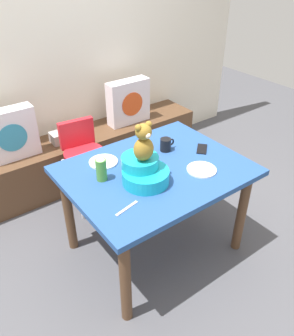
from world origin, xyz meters
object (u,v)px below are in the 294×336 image
(highchair, at_px, (84,155))
(book_stack, at_px, (62,137))
(dinner_plate_near, at_px, (202,170))
(dinner_plate_far, at_px, (103,162))
(pillow_floral_right, at_px, (128,102))
(dining_table, at_px, (156,181))
(coffee_mug, at_px, (166,145))
(infant_seat_teal, at_px, (144,171))
(pillow_floral_left, at_px, (10,135))
(teddy_bear, at_px, (144,143))
(ketchup_bottle, at_px, (101,168))
(cell_phone, at_px, (202,149))

(highchair, bearing_deg, book_stack, 90.37)
(dinner_plate_near, distance_m, dinner_plate_far, 0.68)
(pillow_floral_right, height_order, book_stack, pillow_floral_right)
(dining_table, bearing_deg, pillow_floral_right, 64.31)
(coffee_mug, xyz_separation_m, dinner_plate_near, (0.02, -0.35, -0.04))
(infant_seat_teal, bearing_deg, dinner_plate_far, 105.98)
(pillow_floral_left, bearing_deg, teddy_bear, -70.03)
(pillow_floral_right, distance_m, highchair, 0.86)
(pillow_floral_left, xyz_separation_m, ketchup_bottle, (0.25, -1.10, 0.15))
(pillow_floral_right, bearing_deg, infant_seat_teal, -119.81)
(dining_table, xyz_separation_m, teddy_bear, (-0.15, -0.07, 0.38))
(highchair, distance_m, teddy_bear, 0.99)
(dinner_plate_near, bearing_deg, highchair, 111.59)
(highchair, xyz_separation_m, cell_phone, (0.59, -0.78, 0.22))
(pillow_floral_right, xyz_separation_m, highchair, (-0.74, -0.42, -0.16))
(infant_seat_teal, xyz_separation_m, cell_phone, (0.58, 0.07, -0.07))
(infant_seat_teal, height_order, teddy_bear, teddy_bear)
(teddy_bear, bearing_deg, highchair, 90.52)
(pillow_floral_right, distance_m, dinner_plate_far, 1.25)
(highchair, xyz_separation_m, ketchup_bottle, (-0.20, -0.68, 0.31))
(ketchup_bottle, bearing_deg, cell_phone, -7.19)
(pillow_floral_left, height_order, ketchup_bottle, ketchup_bottle)
(infant_seat_teal, relative_size, teddy_bear, 1.32)
(dining_table, height_order, infant_seat_teal, infant_seat_teal)
(pillow_floral_right, relative_size, cell_phone, 3.06)
(highchair, distance_m, infant_seat_teal, 0.90)
(pillow_floral_left, bearing_deg, infant_seat_teal, -70.03)
(book_stack, bearing_deg, highchair, -89.63)
(highchair, bearing_deg, ketchup_bottle, -106.37)
(cell_phone, bearing_deg, pillow_floral_left, -0.93)
(dining_table, xyz_separation_m, dinner_plate_near, (0.23, -0.20, 0.11))
(dinner_plate_near, relative_size, dinner_plate_far, 1.00)
(pillow_floral_left, relative_size, dinner_plate_near, 2.20)
(pillow_floral_left, relative_size, teddy_bear, 1.76)
(book_stack, distance_m, teddy_bear, 1.39)
(highchair, bearing_deg, dinner_plate_far, -100.03)
(teddy_bear, bearing_deg, book_stack, 90.47)
(dinner_plate_far, bearing_deg, infant_seat_teal, -74.02)
(cell_phone, bearing_deg, ketchup_bottle, 40.85)
(pillow_floral_right, distance_m, infant_seat_teal, 1.47)
(cell_phone, bearing_deg, highchair, -5.02)
(pillow_floral_left, distance_m, coffee_mug, 1.34)
(dinner_plate_near, bearing_deg, book_stack, 105.45)
(teddy_bear, height_order, ketchup_bottle, teddy_bear)
(dinner_plate_near, xyz_separation_m, dinner_plate_far, (-0.48, 0.48, 0.00))
(ketchup_bottle, distance_m, dinner_plate_near, 0.67)
(pillow_floral_left, distance_m, ketchup_bottle, 1.14)
(pillow_floral_left, xyz_separation_m, dining_table, (0.61, -1.20, -0.05))
(pillow_floral_left, xyz_separation_m, cell_phone, (1.04, -1.20, 0.06))
(infant_seat_teal, bearing_deg, teddy_bear, -90.00)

